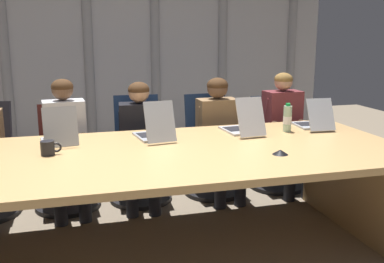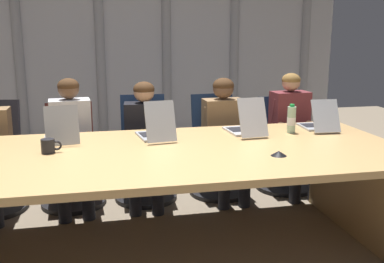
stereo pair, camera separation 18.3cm
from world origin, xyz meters
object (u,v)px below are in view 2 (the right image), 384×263
(laptop_center, at_px, (156,131))
(office_chair_center, at_px, (145,160))
(office_chair_right_end, at_px, (284,154))
(water_bottle_secondary, at_px, (291,120))
(office_chair_left_mid, at_px, (72,166))
(conference_mic_right_side, at_px, (279,153))
(office_chair_right_mid, at_px, (218,156))
(laptop_right_mid, at_px, (245,127))
(coffee_mug_far, at_px, (49,146))
(laptop_left_mid, at_px, (61,135))
(person_right_mid, at_px, (225,130))
(person_right_end, at_px, (293,127))
(person_left_mid, at_px, (72,137))
(laptop_right_end, at_px, (318,123))
(person_center, at_px, (145,136))

(laptop_center, relative_size, office_chair_center, 0.47)
(office_chair_right_end, xyz_separation_m, water_bottle_secondary, (-0.28, -0.75, 0.52))
(office_chair_left_mid, xyz_separation_m, conference_mic_right_side, (1.47, -1.41, 0.42))
(office_chair_center, relative_size, conference_mic_right_side, 9.03)
(office_chair_left_mid, xyz_separation_m, office_chair_right_mid, (1.42, 0.00, 0.01))
(laptop_right_mid, bearing_deg, coffee_mug_far, 96.19)
(laptop_left_mid, distance_m, person_right_mid, 1.58)
(office_chair_left_mid, bearing_deg, laptop_right_mid, 61.22)
(water_bottle_secondary, bearing_deg, office_chair_right_mid, 119.72)
(laptop_right_mid, relative_size, office_chair_right_end, 0.51)
(coffee_mug_far, xyz_separation_m, conference_mic_right_side, (1.56, -0.41, -0.03))
(conference_mic_right_side, bearing_deg, person_right_end, 61.35)
(laptop_left_mid, distance_m, laptop_center, 0.72)
(office_chair_left_mid, bearing_deg, person_left_mid, 4.96)
(water_bottle_secondary, bearing_deg, office_chair_right_end, 69.53)
(laptop_right_end, distance_m, office_chair_left_mid, 2.29)
(laptop_center, relative_size, office_chair_left_mid, 0.49)
(laptop_left_mid, xyz_separation_m, office_chair_left_mid, (0.02, 0.70, -0.46))
(laptop_left_mid, height_order, office_chair_right_mid, laptop_left_mid)
(person_left_mid, bearing_deg, conference_mic_right_side, 44.42)
(office_chair_center, bearing_deg, office_chair_right_end, 92.21)
(person_right_mid, bearing_deg, office_chair_center, -103.71)
(office_chair_right_end, xyz_separation_m, person_right_end, (0.02, -0.16, 0.32))
(laptop_center, bearing_deg, person_left_mid, 42.11)
(person_left_mid, distance_m, coffee_mug_far, 0.85)
(office_chair_right_mid, relative_size, person_right_mid, 0.84)
(laptop_left_mid, height_order, person_right_end, person_right_end)
(laptop_right_mid, height_order, person_right_end, person_right_end)
(laptop_left_mid, height_order, person_right_mid, person_right_mid)
(office_chair_right_end, distance_m, person_left_mid, 2.14)
(laptop_right_mid, bearing_deg, person_right_end, -55.90)
(laptop_center, xyz_separation_m, water_bottle_secondary, (1.15, -0.02, 0.05))
(person_center, relative_size, conference_mic_right_side, 10.43)
(office_chair_left_mid, distance_m, office_chair_right_mid, 1.42)
(person_right_end, bearing_deg, water_bottle_secondary, -29.48)
(person_left_mid, bearing_deg, office_chair_right_mid, 91.80)
(office_chair_left_mid, height_order, person_center, person_center)
(laptop_center, distance_m, office_chair_left_mid, 1.12)
(person_center, bearing_deg, water_bottle_secondary, 69.12)
(office_chair_right_mid, bearing_deg, laptop_center, -49.24)
(office_chair_right_mid, relative_size, office_chair_right_end, 1.05)
(laptop_right_end, bearing_deg, laptop_left_mid, 94.54)
(office_chair_center, xyz_separation_m, person_left_mid, (-0.67, -0.16, 0.30))
(laptop_center, bearing_deg, laptop_left_mid, 79.82)
(laptop_left_mid, distance_m, conference_mic_right_side, 1.65)
(laptop_left_mid, relative_size, person_right_end, 0.34)
(office_chair_right_mid, bearing_deg, laptop_right_mid, -2.03)
(laptop_right_mid, height_order, office_chair_left_mid, laptop_right_mid)
(laptop_center, xyz_separation_m, person_right_end, (1.44, 0.57, -0.15))
(office_chair_right_end, height_order, person_left_mid, person_left_mid)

